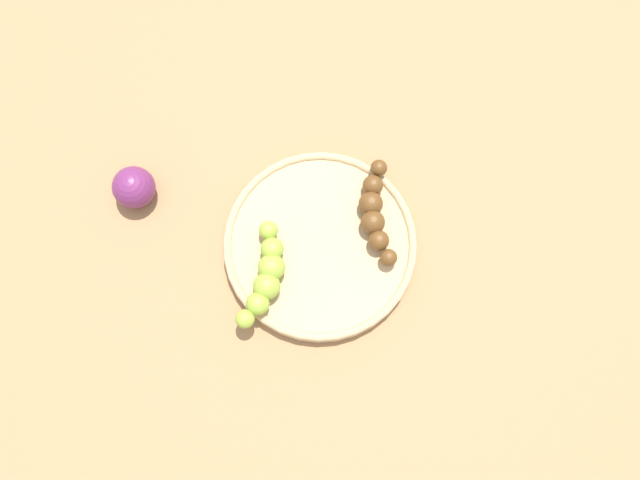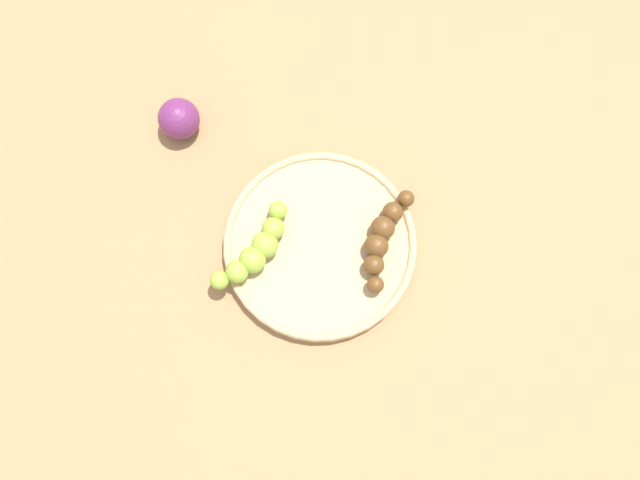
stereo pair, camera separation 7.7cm
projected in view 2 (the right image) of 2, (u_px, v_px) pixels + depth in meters
name	position (u px, v px, depth m)	size (l,w,h in m)	color
ground_plane	(320.00, 247.00, 0.81)	(2.40, 2.40, 0.00)	#936D47
fruit_bowl	(320.00, 245.00, 0.80)	(0.23, 0.23, 0.02)	tan
banana_green	(256.00, 250.00, 0.78)	(0.12, 0.07, 0.03)	#8CAD38
banana_overripe	(383.00, 238.00, 0.78)	(0.13, 0.05, 0.03)	#593819
plum_purple	(179.00, 119.00, 0.82)	(0.05, 0.05, 0.05)	#662659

